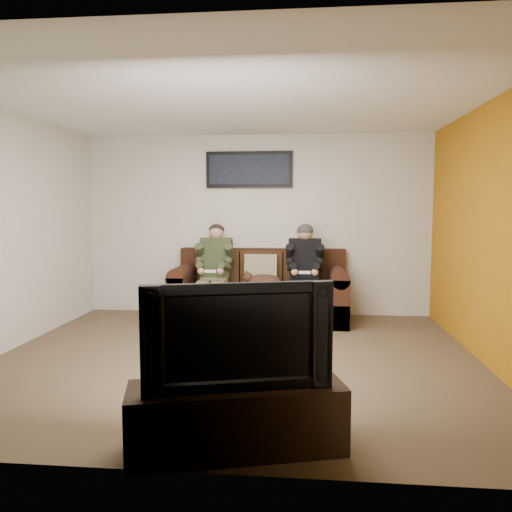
# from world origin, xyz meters

# --- Properties ---
(floor) EXTENTS (5.00, 5.00, 0.00)m
(floor) POSITION_xyz_m (0.00, 0.00, 0.00)
(floor) COLOR brown
(floor) RESTS_ON ground
(ceiling) EXTENTS (5.00, 5.00, 0.00)m
(ceiling) POSITION_xyz_m (0.00, 0.00, 2.60)
(ceiling) COLOR silver
(ceiling) RESTS_ON ground
(wall_back) EXTENTS (5.00, 0.00, 5.00)m
(wall_back) POSITION_xyz_m (0.00, 2.25, 1.30)
(wall_back) COLOR beige
(wall_back) RESTS_ON ground
(wall_front) EXTENTS (5.00, 0.00, 5.00)m
(wall_front) POSITION_xyz_m (0.00, -2.25, 1.30)
(wall_front) COLOR beige
(wall_front) RESTS_ON ground
(wall_left) EXTENTS (0.00, 4.50, 4.50)m
(wall_left) POSITION_xyz_m (-2.50, 0.00, 1.30)
(wall_left) COLOR beige
(wall_left) RESTS_ON ground
(wall_right) EXTENTS (0.00, 4.50, 4.50)m
(wall_right) POSITION_xyz_m (2.50, 0.00, 1.30)
(wall_right) COLOR beige
(wall_right) RESTS_ON ground
(accent_wall_right) EXTENTS (0.00, 4.50, 4.50)m
(accent_wall_right) POSITION_xyz_m (2.49, 0.00, 1.30)
(accent_wall_right) COLOR #B67112
(accent_wall_right) RESTS_ON ground
(sofa) EXTENTS (2.37, 1.02, 0.97)m
(sofa) POSITION_xyz_m (0.09, 1.83, 0.37)
(sofa) COLOR #32190F
(sofa) RESTS_ON ground
(throw_pillow) EXTENTS (0.45, 0.22, 0.45)m
(throw_pillow) POSITION_xyz_m (0.09, 1.88, 0.69)
(throw_pillow) COLOR #8E7C5D
(throw_pillow) RESTS_ON sofa
(throw_blanket) EXTENTS (0.48, 0.24, 0.09)m
(throw_blanket) POSITION_xyz_m (-0.62, 2.13, 0.97)
(throw_blanket) COLOR gray
(throw_blanket) RESTS_ON sofa
(person_left) EXTENTS (0.51, 0.87, 1.33)m
(person_left) POSITION_xyz_m (-0.52, 1.64, 0.76)
(person_left) COLOR #6D6844
(person_left) RESTS_ON sofa
(person_right) EXTENTS (0.51, 0.86, 1.34)m
(person_right) POSITION_xyz_m (0.70, 1.64, 0.76)
(person_right) COLOR black
(person_right) RESTS_ON sofa
(cat) EXTENTS (0.66, 0.26, 0.24)m
(cat) POSITION_xyz_m (0.14, 1.63, 0.57)
(cat) COLOR #4D2F1E
(cat) RESTS_ON sofa
(framed_poster) EXTENTS (1.25, 0.05, 0.52)m
(framed_poster) POSITION_xyz_m (-0.11, 2.22, 2.10)
(framed_poster) COLOR black
(framed_poster) RESTS_ON wall_back
(tv_stand) EXTENTS (1.44, 0.79, 0.43)m
(tv_stand) POSITION_xyz_m (0.28, -1.95, 0.22)
(tv_stand) COLOR black
(tv_stand) RESTS_ON ground
(television) EXTENTS (1.17, 0.46, 0.67)m
(television) POSITION_xyz_m (0.28, -1.95, 0.77)
(television) COLOR black
(television) RESTS_ON tv_stand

